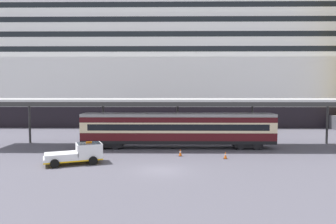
{
  "coord_description": "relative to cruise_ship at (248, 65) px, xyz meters",
  "views": [
    {
      "loc": [
        0.94,
        -26.94,
        6.95
      ],
      "look_at": [
        0.48,
        7.34,
        4.5
      ],
      "focal_mm": 34.15,
      "sensor_mm": 36.0,
      "label": 1
    }
  ],
  "objects": [
    {
      "name": "traffic_cone_mid",
      "position": [
        -15.11,
        -35.52,
        -11.66
      ],
      "size": [
        0.36,
        0.36,
        0.78
      ],
      "color": "black",
      "rests_on": "ground"
    },
    {
      "name": "ground_plane",
      "position": [
        -16.89,
        -41.37,
        -12.04
      ],
      "size": [
        400.0,
        400.0,
        0.0
      ],
      "primitive_type": "plane",
      "color": "#585663"
    },
    {
      "name": "cruise_ship",
      "position": [
        0.0,
        0.0,
        0.0
      ],
      "size": [
        137.56,
        23.09,
        36.18
      ],
      "color": "black",
      "rests_on": "ground"
    },
    {
      "name": "train_carriage",
      "position": [
        -15.28,
        -30.9,
        -9.73
      ],
      "size": [
        22.53,
        2.81,
        4.11
      ],
      "color": "black",
      "rests_on": "ground"
    },
    {
      "name": "platform_canopy",
      "position": [
        -15.28,
        -30.49,
        -6.46
      ],
      "size": [
        47.73,
        6.39,
        5.81
      ],
      "color": "silver",
      "rests_on": "ground"
    },
    {
      "name": "service_truck",
      "position": [
        -24.67,
        -38.99,
        -11.05
      ],
      "size": [
        5.58,
        3.85,
        2.02
      ],
      "color": "white",
      "rests_on": "ground"
    },
    {
      "name": "traffic_cone_near",
      "position": [
        -10.62,
        -36.72,
        -11.68
      ],
      "size": [
        0.36,
        0.36,
        0.73
      ],
      "color": "black",
      "rests_on": "ground"
    }
  ]
}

